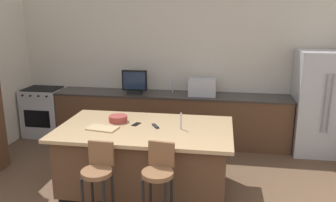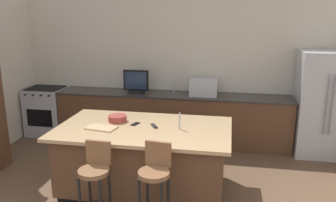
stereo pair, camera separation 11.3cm
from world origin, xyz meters
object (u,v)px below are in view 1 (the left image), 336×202
Objects in this scene: cell_phone at (136,124)px; microwave at (202,87)px; bar_stool_right at (159,181)px; kitchen_island at (146,159)px; range_oven at (45,112)px; refrigerator at (320,103)px; fruit_bowl at (118,119)px; tv_monitor at (135,83)px; cutting_board at (103,128)px; tv_remote at (155,126)px; bar_stool_left at (98,178)px.

microwave is at bearing 83.13° from cell_phone.
kitchen_island is at bearing 117.77° from bar_stool_right.
bar_stool_right is (0.34, -0.87, 0.15)m from kitchen_island.
cell_phone is at bearing -37.06° from range_oven.
refrigerator is 3.43m from fruit_bowl.
tv_monitor reaches higher than microwave.
refrigerator is at bearing -1.95° from microwave.
fruit_bowl is (0.18, -1.61, -0.18)m from tv_monitor.
kitchen_island is 4.73× the size of microwave.
bar_stool_right is at bearing -53.97° from fruit_bowl.
range_oven is 2.79m from cutting_board.
cell_phone is at bearing 32.42° from cutting_board.
microwave reaches higher than kitchen_island.
fruit_bowl reaches higher than kitchen_island.
bar_stool_right is at bearing -70.50° from tv_monitor.
tv_monitor is 1.89m from tv_remote.
kitchen_island is at bearing -71.49° from tv_monitor.
cutting_board is (-1.16, -1.98, -0.16)m from microwave.
cutting_board is (-0.53, -0.15, 0.45)m from kitchen_island.
bar_stool_right is at bearing -108.04° from tv_remote.
refrigerator is (2.63, 1.76, 0.42)m from kitchen_island.
bar_stool_left is at bearing -52.09° from range_oven.
cutting_board is at bearing -87.96° from tv_monitor.
bar_stool_right is (0.67, 0.01, 0.02)m from bar_stool_left.
kitchen_island is at bearing -109.09° from microwave.
fruit_bowl reaches higher than cutting_board.
fruit_bowl is at bearing -122.33° from microwave.
refrigerator is 3.82× the size of tv_monitor.
microwave is (3.07, 0.00, 0.60)m from range_oven.
refrigerator is 3.49m from bar_stool_right.
range_oven is 3.88m from bar_stool_right.
fruit_bowl is (-0.42, 0.17, 0.49)m from kitchen_island.
bar_stool_left is 0.67m from bar_stool_right.
tv_remote is (0.13, 0.04, 0.45)m from kitchen_island.
microwave is 1.04× the size of tv_monitor.
range_oven is 1.97× the size of microwave.
bar_stool_left is at bearing -147.79° from tv_remote.
bar_stool_left reaches higher than tv_remote.
cutting_board is (-3.15, -1.91, 0.03)m from refrigerator.
bar_stool_left reaches higher than range_oven.
cell_phone is (2.30, -1.74, 0.44)m from range_oven.
refrigerator is 3.23m from tv_monitor.
cutting_board is (-0.11, -0.32, -0.03)m from fruit_bowl.
range_oven is (-2.44, 1.83, 0.01)m from kitchen_island.
bar_stool_left is 0.97× the size of bar_stool_right.
range_oven is (-5.07, 0.07, -0.41)m from refrigerator.
fruit_bowl is at bearing 132.33° from bar_stool_right.
tv_remote is at bearing 17.22° from kitchen_island.
cutting_board is at bearing -108.78° from fruit_bowl.
cell_phone reaches higher than kitchen_island.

